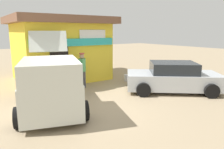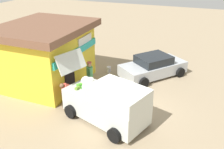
# 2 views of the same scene
# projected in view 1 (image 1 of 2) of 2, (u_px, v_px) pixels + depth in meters

# --- Properties ---
(ground_plane) EXTENTS (60.00, 60.00, 0.00)m
(ground_plane) POSITION_uv_depth(u_px,v_px,m) (88.00, 109.00, 7.52)
(ground_plane) COLOR #9E896B
(storefront_bar) EXTENTS (5.31, 4.57, 3.48)m
(storefront_bar) POSITION_uv_depth(u_px,v_px,m) (60.00, 48.00, 12.12)
(storefront_bar) COLOR yellow
(storefront_bar) RESTS_ON ground_plane
(delivery_van) EXTENTS (3.02, 4.60, 2.73)m
(delivery_van) POSITION_uv_depth(u_px,v_px,m) (51.00, 84.00, 7.27)
(delivery_van) COLOR silver
(delivery_van) RESTS_ON ground_plane
(parked_sedan) EXTENTS (4.33, 3.97, 1.34)m
(parked_sedan) POSITION_uv_depth(u_px,v_px,m) (173.00, 78.00, 9.68)
(parked_sedan) COLOR #B2B7BC
(parked_sedan) RESTS_ON ground_plane
(vendor_standing) EXTENTS (0.49, 0.47, 1.71)m
(vendor_standing) POSITION_uv_depth(u_px,v_px,m) (82.00, 68.00, 10.08)
(vendor_standing) COLOR #4C4C51
(vendor_standing) RESTS_ON ground_plane
(customer_bending) EXTENTS (0.78, 0.72, 1.33)m
(customer_bending) POSITION_uv_depth(u_px,v_px,m) (44.00, 75.00, 9.35)
(customer_bending) COLOR #726047
(customer_bending) RESTS_ON ground_plane
(unloaded_banana_pile) EXTENTS (0.81, 0.69, 0.45)m
(unloaded_banana_pile) POSITION_uv_depth(u_px,v_px,m) (50.00, 85.00, 10.05)
(unloaded_banana_pile) COLOR silver
(unloaded_banana_pile) RESTS_ON ground_plane
(paint_bucket) EXTENTS (0.28, 0.28, 0.35)m
(paint_bucket) POSITION_uv_depth(u_px,v_px,m) (126.00, 78.00, 11.77)
(paint_bucket) COLOR silver
(paint_bucket) RESTS_ON ground_plane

